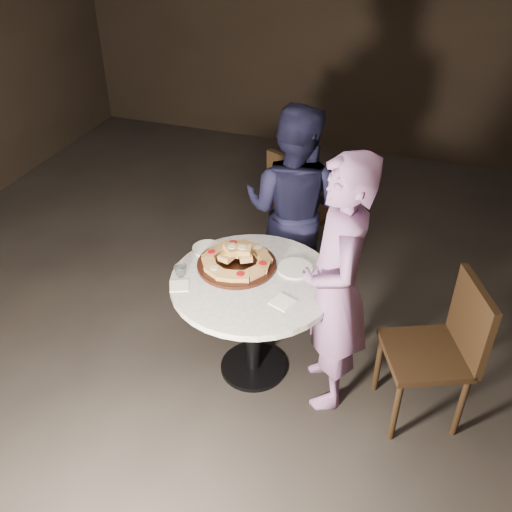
# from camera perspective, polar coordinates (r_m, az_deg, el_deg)

# --- Properties ---
(floor) EXTENTS (7.00, 7.00, 0.00)m
(floor) POSITION_cam_1_polar(r_m,az_deg,el_deg) (3.81, -2.19, -10.13)
(floor) COLOR black
(floor) RESTS_ON ground
(table) EXTENTS (1.26, 1.26, 0.72)m
(table) POSITION_cam_1_polar(r_m,az_deg,el_deg) (3.35, -0.28, -4.16)
(table) COLOR black
(table) RESTS_ON ground
(serving_board) EXTENTS (0.53, 0.53, 0.02)m
(serving_board) POSITION_cam_1_polar(r_m,az_deg,el_deg) (3.37, -1.93, -0.83)
(serving_board) COLOR black
(serving_board) RESTS_ON table
(focaccia_pile) EXTENTS (0.42, 0.42, 0.11)m
(focaccia_pile) POSITION_cam_1_polar(r_m,az_deg,el_deg) (3.35, -1.94, -0.19)
(focaccia_pile) COLOR #BA8948
(focaccia_pile) RESTS_ON serving_board
(plate_left) EXTENTS (0.23, 0.23, 0.01)m
(plate_left) POSITION_cam_1_polar(r_m,az_deg,el_deg) (3.52, -4.90, 0.78)
(plate_left) COLOR white
(plate_left) RESTS_ON table
(plate_right) EXTENTS (0.25, 0.25, 0.01)m
(plate_right) POSITION_cam_1_polar(r_m,az_deg,el_deg) (3.35, 3.92, -1.25)
(plate_right) COLOR white
(plate_right) RESTS_ON table
(water_glass) EXTENTS (0.09, 0.09, 0.07)m
(water_glass) POSITION_cam_1_polar(r_m,az_deg,el_deg) (3.30, -7.58, -1.48)
(water_glass) COLOR silver
(water_glass) RESTS_ON table
(napkin_near) EXTENTS (0.14, 0.14, 0.01)m
(napkin_near) POSITION_cam_1_polar(r_m,az_deg,el_deg) (3.24, -7.67, -2.97)
(napkin_near) COLOR white
(napkin_near) RESTS_ON table
(napkin_far) EXTENTS (0.15, 0.15, 0.01)m
(napkin_far) POSITION_cam_1_polar(r_m,az_deg,el_deg) (3.10, 2.69, -4.64)
(napkin_far) COLOR white
(napkin_far) RESTS_ON table
(chair_far) EXTENTS (0.61, 0.62, 0.97)m
(chair_far) POSITION_cam_1_polar(r_m,az_deg,el_deg) (4.34, 4.53, 5.31)
(chair_far) COLOR black
(chair_far) RESTS_ON ground
(chair_right) EXTENTS (0.58, 0.57, 0.91)m
(chair_right) POSITION_cam_1_polar(r_m,az_deg,el_deg) (3.30, 18.27, -8.38)
(chair_right) COLOR black
(chair_right) RESTS_ON ground
(diner_navy) EXTENTS (0.76, 0.61, 1.48)m
(diner_navy) POSITION_cam_1_polar(r_m,az_deg,el_deg) (3.90, 3.70, 4.78)
(diner_navy) COLOR black
(diner_navy) RESTS_ON ground
(diner_teal) EXTENTS (0.55, 0.67, 1.57)m
(diner_teal) POSITION_cam_1_polar(r_m,az_deg,el_deg) (3.12, 7.97, -3.17)
(diner_teal) COLOR slate
(diner_teal) RESTS_ON ground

